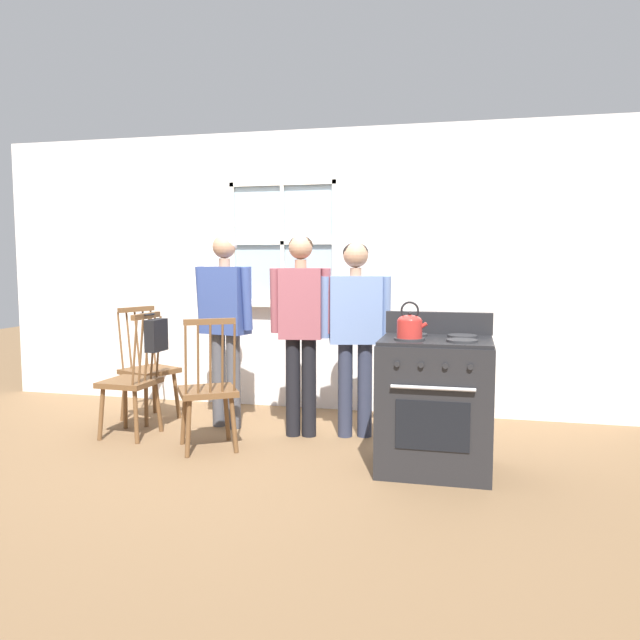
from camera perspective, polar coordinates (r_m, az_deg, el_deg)
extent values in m
plane|color=brown|center=(5.00, -6.16, -11.49)|extent=(16.00, 16.00, 0.00)
cube|color=white|center=(6.90, -17.77, 4.34)|extent=(2.49, 0.06, 2.70)
cube|color=white|center=(5.90, 15.13, 4.26)|extent=(2.83, 0.06, 2.70)
cube|color=white|center=(6.24, -3.34, -3.19)|extent=(1.08, 0.06, 1.03)
cube|color=white|center=(6.25, -3.45, 14.73)|extent=(1.08, 0.06, 0.48)
cube|color=silver|center=(6.11, -3.59, 1.35)|extent=(1.14, 0.10, 0.03)
cube|color=#9EB7C6|center=(6.18, -3.38, 7.06)|extent=(1.02, 0.01, 1.13)
cube|color=silver|center=(6.15, -3.46, 7.06)|extent=(0.04, 0.02, 1.19)
cube|color=silver|center=(6.15, -3.46, 7.06)|extent=(1.08, 0.02, 0.04)
cube|color=silver|center=(6.32, -8.01, 6.98)|extent=(0.04, 0.03, 1.19)
cube|color=silver|center=(6.02, 1.32, 7.10)|extent=(0.04, 0.03, 1.19)
cube|color=silver|center=(6.19, -3.49, 12.39)|extent=(1.08, 0.03, 0.04)
cube|color=silver|center=(6.16, -3.43, 1.71)|extent=(1.08, 0.03, 0.04)
cube|color=brown|center=(5.41, -17.01, -5.48)|extent=(0.42, 0.44, 0.04)
cylinder|color=brown|center=(5.69, -17.37, -7.39)|extent=(0.07, 0.07, 0.43)
cylinder|color=brown|center=(5.42, -19.36, -8.11)|extent=(0.07, 0.07, 0.43)
cylinder|color=brown|center=(5.52, -14.57, -7.71)|extent=(0.07, 0.07, 0.43)
cylinder|color=brown|center=(5.24, -16.48, -8.47)|extent=(0.07, 0.07, 0.43)
cylinder|color=brown|center=(5.43, -14.55, -2.48)|extent=(0.08, 0.02, 0.54)
cylinder|color=brown|center=(5.36, -15.04, -2.60)|extent=(0.08, 0.02, 0.54)
cylinder|color=brown|center=(5.28, -15.55, -2.73)|extent=(0.08, 0.02, 0.54)
cylinder|color=brown|center=(5.20, -16.07, -2.86)|extent=(0.08, 0.02, 0.54)
cylinder|color=brown|center=(5.13, -16.60, -3.00)|extent=(0.08, 0.02, 0.54)
cube|color=brown|center=(5.25, -15.63, 0.36)|extent=(0.06, 0.38, 0.04)
cube|color=brown|center=(5.91, -15.31, -4.51)|extent=(0.53, 0.54, 0.04)
cylinder|color=brown|center=(5.73, -15.61, -7.25)|extent=(0.06, 0.09, 0.43)
cylinder|color=brown|center=(5.94, -12.99, -6.73)|extent=(0.09, 0.06, 0.43)
cylinder|color=brown|center=(5.98, -17.49, -6.76)|extent=(0.09, 0.06, 0.43)
cylinder|color=brown|center=(6.18, -14.92, -6.30)|extent=(0.06, 0.09, 0.43)
cylinder|color=brown|center=(5.90, -17.77, -1.94)|extent=(0.08, 0.05, 0.54)
cylinder|color=brown|center=(5.95, -17.06, -1.85)|extent=(0.08, 0.05, 0.54)
cylinder|color=brown|center=(6.01, -16.37, -1.77)|extent=(0.08, 0.05, 0.54)
cylinder|color=brown|center=(6.06, -15.69, -1.69)|extent=(0.08, 0.05, 0.54)
cylinder|color=brown|center=(6.11, -15.02, -1.61)|extent=(0.08, 0.05, 0.54)
cube|color=brown|center=(5.98, -16.45, 0.95)|extent=(0.19, 0.36, 0.04)
cube|color=brown|center=(4.91, -10.22, -6.44)|extent=(0.57, 0.56, 0.04)
cylinder|color=brown|center=(5.14, -8.53, -8.57)|extent=(0.06, 0.09, 0.43)
cylinder|color=brown|center=(5.10, -12.34, -8.76)|extent=(0.09, 0.06, 0.43)
cylinder|color=brown|center=(4.84, -7.89, -9.47)|extent=(0.09, 0.06, 0.43)
cylinder|color=brown|center=(4.79, -11.95, -9.68)|extent=(0.06, 0.09, 0.43)
cylinder|color=brown|center=(4.72, -7.83, -3.54)|extent=(0.05, 0.07, 0.54)
cylinder|color=brown|center=(4.71, -8.91, -3.58)|extent=(0.05, 0.07, 0.54)
cylinder|color=brown|center=(4.70, -9.99, -3.62)|extent=(0.05, 0.07, 0.54)
cylinder|color=brown|center=(4.68, -11.09, -3.66)|extent=(0.05, 0.07, 0.54)
cylinder|color=brown|center=(4.67, -12.18, -3.71)|extent=(0.05, 0.07, 0.54)
cube|color=brown|center=(4.66, -10.05, -0.15)|extent=(0.34, 0.23, 0.04)
cylinder|color=#4C4C51|center=(5.57, -9.22, -5.40)|extent=(0.12, 0.12, 0.82)
cylinder|color=#4C4C51|center=(5.48, -7.91, -5.57)|extent=(0.12, 0.12, 0.82)
cube|color=#384C8E|center=(5.44, -8.68, 1.79)|extent=(0.45, 0.31, 0.58)
cylinder|color=#384C8E|center=(5.57, -10.80, 2.09)|extent=(0.10, 0.13, 0.54)
cylinder|color=#384C8E|center=(5.27, -6.71, 1.96)|extent=(0.10, 0.13, 0.54)
cylinder|color=tan|center=(5.42, -8.73, 5.22)|extent=(0.10, 0.10, 0.07)
sphere|color=tan|center=(5.42, -8.75, 6.65)|extent=(0.20, 0.20, 0.20)
ellipsoid|color=silver|center=(5.44, -8.66, 6.84)|extent=(0.21, 0.21, 0.17)
cylinder|color=black|center=(5.20, -2.48, -6.15)|extent=(0.12, 0.12, 0.82)
cylinder|color=black|center=(5.18, -1.02, -6.19)|extent=(0.12, 0.12, 0.82)
cube|color=#934C56|center=(5.09, -1.77, 1.53)|extent=(0.37, 0.26, 0.58)
cylinder|color=#934C56|center=(5.10, -4.15, 1.78)|extent=(0.09, 0.12, 0.53)
cylinder|color=#934C56|center=(5.05, 0.57, 1.76)|extent=(0.09, 0.12, 0.53)
cylinder|color=tan|center=(5.08, -1.79, 5.16)|extent=(0.10, 0.10, 0.07)
sphere|color=tan|center=(5.08, -1.79, 6.64)|extent=(0.19, 0.19, 0.19)
ellipsoid|color=#332319|center=(5.10, -1.77, 6.83)|extent=(0.20, 0.20, 0.16)
cylinder|color=#2D3347|center=(5.18, 2.32, -6.41)|extent=(0.12, 0.12, 0.78)
cylinder|color=#2D3347|center=(5.19, 4.11, -6.39)|extent=(0.12, 0.12, 0.78)
cube|color=#6B84B7|center=(5.09, 3.26, 0.95)|extent=(0.46, 0.31, 0.55)
cylinder|color=#6B84B7|center=(5.05, 0.48, 1.18)|extent=(0.10, 0.13, 0.51)
cylinder|color=#6B84B7|center=(5.09, 6.06, 1.18)|extent=(0.10, 0.13, 0.51)
cylinder|color=tan|center=(5.07, 3.28, 4.42)|extent=(0.10, 0.10, 0.07)
sphere|color=tan|center=(5.07, 3.29, 5.95)|extent=(0.20, 0.20, 0.20)
ellipsoid|color=black|center=(5.09, 3.27, 6.15)|extent=(0.21, 0.21, 0.17)
cube|color=#232326|center=(4.43, 10.49, -7.77)|extent=(0.77, 0.64, 0.90)
cube|color=black|center=(4.35, 10.59, -1.83)|extent=(0.75, 0.61, 0.02)
cylinder|color=#2D2D30|center=(4.23, 8.18, -1.75)|extent=(0.20, 0.20, 0.02)
cylinder|color=#2D2D30|center=(4.22, 12.85, -1.87)|extent=(0.20, 0.20, 0.02)
cylinder|color=#2D2D30|center=(4.49, 8.48, -1.35)|extent=(0.20, 0.20, 0.02)
cylinder|color=#2D2D30|center=(4.47, 12.89, -1.45)|extent=(0.20, 0.20, 0.02)
cube|color=#232326|center=(4.63, 10.80, -0.25)|extent=(0.77, 0.06, 0.16)
cube|color=black|center=(4.13, 10.23, -9.52)|extent=(0.48, 0.01, 0.32)
cylinder|color=silver|center=(4.05, 10.27, -6.15)|extent=(0.54, 0.02, 0.02)
cylinder|color=#232326|center=(4.06, 7.07, -4.02)|extent=(0.04, 0.02, 0.04)
cylinder|color=#232326|center=(4.04, 9.23, -4.09)|extent=(0.04, 0.02, 0.04)
cylinder|color=#232326|center=(4.04, 11.41, -4.14)|extent=(0.04, 0.02, 0.04)
cylinder|color=#232326|center=(4.03, 13.59, -4.20)|extent=(0.04, 0.02, 0.04)
cylinder|color=red|center=(4.22, 8.19, -0.82)|extent=(0.17, 0.17, 0.12)
ellipsoid|color=red|center=(4.22, 8.20, -0.01)|extent=(0.16, 0.16, 0.07)
sphere|color=black|center=(4.21, 8.21, 0.59)|extent=(0.03, 0.03, 0.03)
cylinder|color=red|center=(4.22, 9.28, -0.61)|extent=(0.08, 0.03, 0.07)
torus|color=black|center=(4.21, 8.21, 0.87)|extent=(0.12, 0.01, 0.12)
cylinder|color=beige|center=(6.07, -2.85, 1.92)|extent=(0.12, 0.12, 0.10)
cylinder|color=#33261C|center=(6.07, -2.85, 2.30)|extent=(0.11, 0.11, 0.01)
cone|color=#388447|center=(6.06, -2.69, 3.44)|extent=(0.06, 0.05, 0.23)
cone|color=#388447|center=(6.08, -2.88, 2.86)|extent=(0.05, 0.06, 0.11)
cone|color=#388447|center=(6.06, -3.03, 3.47)|extent=(0.10, 0.06, 0.23)
cone|color=#388447|center=(6.04, -2.84, 2.82)|extent=(0.04, 0.05, 0.10)
cube|color=black|center=(5.22, -14.74, -1.36)|extent=(0.10, 0.22, 0.26)
torus|color=black|center=(5.24, -15.54, 0.52)|extent=(0.13, 0.13, 0.01)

